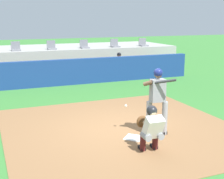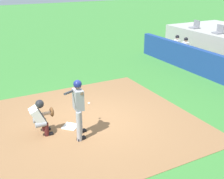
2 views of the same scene
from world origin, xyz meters
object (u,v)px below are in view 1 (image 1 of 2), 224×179
at_px(dugout_player_2, 120,65).
at_px(stadium_seat_6, 143,44).
at_px(stadium_seat_5, 115,45).
at_px(catcher_crouched, 151,127).
at_px(batter_at_plate, 157,97).
at_px(stadium_seat_4, 84,46).
at_px(home_plate, 134,138).
at_px(stadium_seat_2, 16,48).
at_px(stadium_seat_3, 52,47).

distance_m(dugout_player_2, stadium_seat_6, 3.27).
bearing_deg(stadium_seat_5, catcher_crouched, -108.54).
height_order(batter_at_plate, stadium_seat_4, stadium_seat_4).
height_order(catcher_crouched, stadium_seat_6, stadium_seat_6).
relative_size(home_plate, stadium_seat_6, 0.92).
xyz_separation_m(home_plate, stadium_seat_2, (-1.86, 10.18, 1.51)).
bearing_deg(batter_at_plate, stadium_seat_5, 73.38).
relative_size(home_plate, stadium_seat_5, 0.92).
xyz_separation_m(stadium_seat_2, stadium_seat_4, (3.71, 0.00, 0.00)).
height_order(batter_at_plate, catcher_crouched, batter_at_plate).
xyz_separation_m(stadium_seat_3, stadium_seat_4, (1.86, 0.00, 0.00)).
height_order(stadium_seat_4, stadium_seat_6, same).
height_order(stadium_seat_3, stadium_seat_5, same).
distance_m(batter_at_plate, catcher_crouched, 1.23).
height_order(home_plate, stadium_seat_3, stadium_seat_3).
bearing_deg(stadium_seat_6, stadium_seat_3, 180.00).
bearing_deg(stadium_seat_6, dugout_player_2, -139.90).
bearing_deg(catcher_crouched, dugout_player_2, 70.75).
bearing_deg(stadium_seat_5, stadium_seat_6, 0.00).
relative_size(stadium_seat_3, stadium_seat_5, 1.00).
height_order(catcher_crouched, dugout_player_2, dugout_player_2).
distance_m(catcher_crouched, stadium_seat_3, 11.10).
xyz_separation_m(home_plate, stadium_seat_4, (1.86, 10.18, 1.51)).
xyz_separation_m(dugout_player_2, stadium_seat_3, (-3.16, 2.03, 0.86)).
relative_size(home_plate, catcher_crouched, 0.23).
bearing_deg(stadium_seat_3, dugout_player_2, -32.81).
bearing_deg(dugout_player_2, stadium_seat_4, 122.55).
bearing_deg(stadium_seat_5, batter_at_plate, -106.62).
height_order(batter_at_plate, dugout_player_2, batter_at_plate).
xyz_separation_m(batter_at_plate, dugout_player_2, (2.47, 8.10, -0.36)).
bearing_deg(stadium_seat_3, stadium_seat_2, 180.00).
distance_m(stadium_seat_2, stadium_seat_6, 7.43).
distance_m(batter_at_plate, stadium_seat_4, 10.21).
distance_m(batter_at_plate, dugout_player_2, 8.47).
bearing_deg(batter_at_plate, home_plate, -176.02).
height_order(catcher_crouched, stadium_seat_5, stadium_seat_5).
distance_m(stadium_seat_3, stadium_seat_5, 3.71).
bearing_deg(stadium_seat_6, stadium_seat_2, 180.00).
relative_size(stadium_seat_2, stadium_seat_3, 1.00).
relative_size(stadium_seat_4, stadium_seat_5, 1.00).
height_order(catcher_crouched, stadium_seat_3, stadium_seat_3).
relative_size(batter_at_plate, dugout_player_2, 1.39).
distance_m(stadium_seat_5, stadium_seat_6, 1.86).
xyz_separation_m(dugout_player_2, stadium_seat_6, (2.42, 2.03, 0.86)).
bearing_deg(stadium_seat_2, stadium_seat_3, 0.00).
xyz_separation_m(batter_at_plate, stadium_seat_3, (-0.69, 10.13, 0.50)).
height_order(batter_at_plate, stadium_seat_2, stadium_seat_2).
height_order(catcher_crouched, stadium_seat_2, stadium_seat_2).
distance_m(home_plate, batter_at_plate, 1.23).
bearing_deg(home_plate, stadium_seat_4, 79.66).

